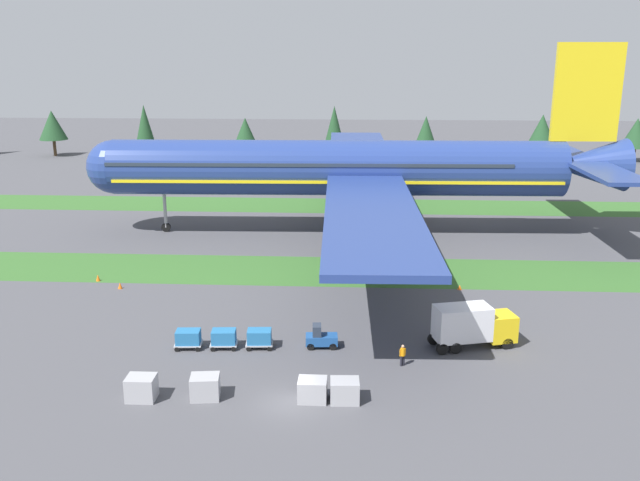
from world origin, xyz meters
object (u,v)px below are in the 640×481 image
Objects in this scene: ground_crew_marshaller at (403,354)px; uld_container_3 at (345,391)px; cargo_dolly_second at (224,337)px; taxiway_marker_0 at (460,287)px; baggage_tug at (321,338)px; cargo_dolly_third at (188,338)px; uld_container_1 at (141,388)px; taxiway_marker_1 at (120,285)px; taxiway_marker_2 at (98,278)px; catering_truck at (473,324)px; uld_container_0 at (205,387)px; cargo_dolly_lead at (259,337)px; uld_container_2 at (312,390)px; airliner at (353,168)px.

ground_crew_marshaller is 0.87× the size of uld_container_3.
taxiway_marker_0 is (21.30, 15.38, -0.67)m from cargo_dolly_second.
baggage_tug reaches higher than cargo_dolly_third.
uld_container_1 is 24.33m from taxiway_marker_1.
baggage_tug is at bearing -32.23° from taxiway_marker_2.
uld_container_1 is at bearing -81.71° from catering_truck.
uld_container_3 is at bearing 0.47° from uld_container_0.
uld_container_0 is (-14.12, -5.87, -0.11)m from ground_crew_marshaller.
baggage_tug reaches higher than cargo_dolly_second.
taxiway_marker_0 is (18.41, 15.17, -0.67)m from cargo_dolly_lead.
uld_container_1 is at bearing -177.53° from uld_container_2.
cargo_dolly_lead is at bearing 52.03° from uld_container_1.
airliner is 11.75× the size of catering_truck.
ground_crew_marshaller is 36.02m from taxiway_marker_2.
catering_truck is 10.92× the size of taxiway_marker_1.
ground_crew_marshaller is at bearing 53.09° from uld_container_3.
uld_container_3 is 4.07× the size of taxiway_marker_0.
ground_crew_marshaller is at bearing 18.76° from uld_container_1.
uld_container_1 is (-24.41, -10.17, -1.10)m from catering_truck.
uld_container_1 is 35.07m from taxiway_marker_0.
taxiway_marker_0 is at bearing 118.76° from cargo_dolly_third.
cargo_dolly_second is 13.02m from uld_container_3.
uld_container_1 reaches higher than uld_container_2.
baggage_tug is at bearing 174.83° from airliner.
cargo_dolly_lead is 11.39m from uld_container_1.
cargo_dolly_third is 23.27m from catering_truck.
cargo_dolly_second is at bearing -90.00° from cargo_dolly_lead.
airliner is at bearing -178.51° from catering_truck.
uld_container_3 is (9.77, 0.08, -0.04)m from uld_container_0.
ground_crew_marshaller is 19.17m from taxiway_marker_0.
cargo_dolly_second is at bearing 163.06° from airliner.
uld_container_0 is at bearing -179.29° from uld_container_2.
airliner is 40.65m from ground_crew_marshaller.
uld_container_3 is (7.16, -8.48, -0.13)m from cargo_dolly_lead.
ground_crew_marshaller is at bearing 76.17° from cargo_dolly_second.
cargo_dolly_lead is 0.31× the size of catering_truck.
taxiway_marker_2 is (-3.15, 2.25, 0.01)m from taxiway_marker_1.
airliner reaches higher than uld_container_1.
uld_container_0 is (-2.61, -8.56, -0.09)m from cargo_dolly_lead.
cargo_dolly_third is 3.44× the size of taxiway_marker_1.
taxiway_marker_1 is (-13.38, 13.72, -0.58)m from cargo_dolly_second.
baggage_tug is 15.22m from uld_container_1.
taxiway_marker_2 is (-16.53, 15.96, -0.57)m from cargo_dolly_second.
airliner reaches higher than ground_crew_marshaller.
uld_container_1 is (-18.51, -6.29, -0.09)m from ground_crew_marshaller.
uld_container_3 is (-0.10, -45.45, -7.99)m from airliner.
taxiway_marker_2 is (-24.34, 24.23, -0.44)m from uld_container_2.
cargo_dolly_second is 20.37m from catering_truck.
taxiway_marker_2 is at bearing 126.82° from airliner.
taxiway_marker_0 is at bearing 125.48° from cargo_dolly_lead.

